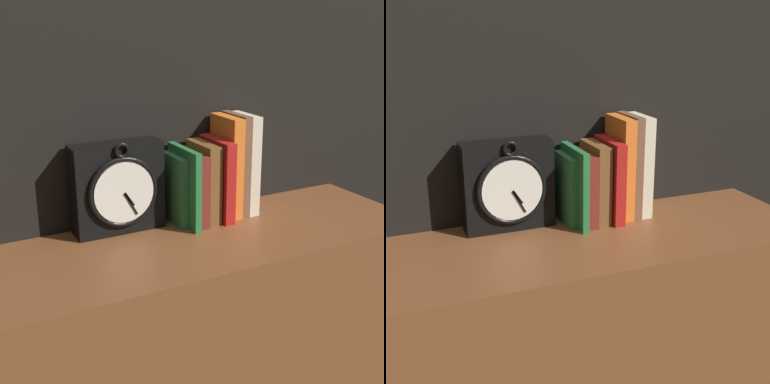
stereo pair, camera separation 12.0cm
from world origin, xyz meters
TOP-DOWN VIEW (x-y plane):
  - wall_back at (0.00, 0.21)m, footprint 6.00×0.05m
  - bookshelf at (0.00, 0.00)m, footprint 1.15×0.36m
  - clock at (-0.13, 0.13)m, footprint 0.22×0.08m
  - book_slot0_green at (0.01, 0.12)m, footprint 0.02×0.11m
  - book_slot1_green at (0.03, 0.10)m, footprint 0.02×0.15m
  - book_slot2_maroon at (0.06, 0.11)m, footprint 0.03×0.13m
  - book_slot3_brown at (0.09, 0.11)m, footprint 0.03×0.13m
  - book_slot4_red at (0.13, 0.10)m, footprint 0.03×0.14m
  - book_slot5_orange at (0.16, 0.11)m, footprint 0.03×0.12m
  - book_slot6_brown at (0.19, 0.11)m, footprint 0.02×0.12m
  - book_slot7_cream at (0.21, 0.11)m, footprint 0.03×0.11m

SIDE VIEW (x-z plane):
  - bookshelf at x=0.00m, z-range 0.00..0.79m
  - book_slot0_green at x=0.01m, z-range 0.79..0.97m
  - book_slot2_maroon at x=0.06m, z-range 0.79..0.97m
  - book_slot1_green at x=0.03m, z-range 0.79..0.99m
  - book_slot3_brown at x=0.09m, z-range 0.79..0.99m
  - book_slot4_red at x=0.13m, z-range 0.79..1.00m
  - clock at x=-0.13m, z-range 0.79..1.01m
  - book_slot7_cream at x=0.21m, z-range 0.79..1.05m
  - book_slot5_orange at x=0.16m, z-range 0.79..1.05m
  - book_slot6_brown at x=0.19m, z-range 0.79..1.05m
  - wall_back at x=0.00m, z-range 0.00..2.60m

